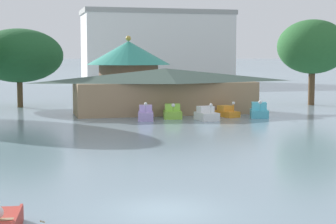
% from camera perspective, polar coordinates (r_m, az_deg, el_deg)
% --- Properties ---
extents(ground_plane, '(2000.00, 2000.00, 0.00)m').
position_cam_1_polar(ground_plane, '(22.20, -0.39, -9.90)').
color(ground_plane, gray).
extents(pedal_boat_lavender, '(1.89, 2.78, 1.74)m').
position_cam_1_polar(pedal_boat_lavender, '(52.53, -2.26, -0.21)').
color(pedal_boat_lavender, '#B299D8').
rests_on(pedal_boat_lavender, ground).
extents(pedal_boat_lime, '(2.12, 2.68, 1.51)m').
position_cam_1_polar(pedal_boat_lime, '(53.96, 0.46, -0.06)').
color(pedal_boat_lime, '#8CCC3F').
rests_on(pedal_boat_lime, ground).
extents(pedal_boat_white, '(1.88, 2.51, 1.64)m').
position_cam_1_polar(pedal_boat_white, '(52.53, 3.89, -0.26)').
color(pedal_boat_white, white).
rests_on(pedal_boat_white, ground).
extents(pedal_boat_orange, '(2.07, 2.82, 1.55)m').
position_cam_1_polar(pedal_boat_orange, '(55.71, 5.91, -0.02)').
color(pedal_boat_orange, orange).
rests_on(pedal_boat_orange, ground).
extents(pedal_boat_cyan, '(2.38, 2.96, 1.74)m').
position_cam_1_polar(pedal_boat_cyan, '(55.43, 9.17, 0.07)').
color(pedal_boat_cyan, '#4CB7CC').
rests_on(pedal_boat_cyan, ground).
extents(boathouse, '(19.92, 6.25, 4.65)m').
position_cam_1_polar(boathouse, '(58.16, -0.25, 2.24)').
color(boathouse, '#9E7F5B').
rests_on(boathouse, ground).
extents(green_roof_pavilion, '(10.91, 10.91, 8.53)m').
position_cam_1_polar(green_roof_pavilion, '(74.36, -4.00, 4.64)').
color(green_roof_pavilion, brown).
rests_on(green_roof_pavilion, ground).
extents(shoreline_tree_mid, '(10.06, 10.06, 9.04)m').
position_cam_1_polar(shoreline_tree_mid, '(67.39, -14.78, 5.52)').
color(shoreline_tree_mid, brown).
rests_on(shoreline_tree_mid, ground).
extents(shoreline_tree_right, '(8.41, 8.41, 10.25)m').
position_cam_1_polar(shoreline_tree_right, '(70.22, 14.35, 6.38)').
color(shoreline_tree_right, brown).
rests_on(shoreline_tree_right, ground).
extents(background_building_block, '(32.76, 12.33, 15.73)m').
position_cam_1_polar(background_building_block, '(124.79, -1.08, 6.61)').
color(background_building_block, silver).
rests_on(background_building_block, ground).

